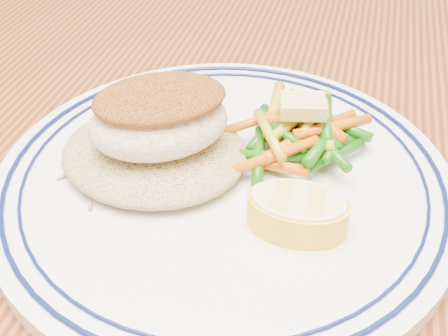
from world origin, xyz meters
TOP-DOWN VIEW (x-y plane):
  - plate at (-0.04, 0.05)m, footprint 0.30×0.30m
  - rice_pilaf at (-0.09, 0.05)m, footprint 0.12×0.11m
  - fish_fillet at (-0.08, 0.05)m, footprint 0.11×0.10m
  - vegetable_pile at (-0.00, 0.09)m, footprint 0.10×0.11m
  - butter_pat at (-0.00, 0.09)m, footprint 0.03×0.03m
  - lemon_wedge at (0.01, 0.01)m, footprint 0.06×0.05m

SIDE VIEW (x-z plane):
  - plate at x=-0.04m, z-range 0.75..0.77m
  - rice_pilaf at x=-0.09m, z-range 0.77..0.79m
  - lemon_wedge at x=0.01m, z-range 0.77..0.79m
  - vegetable_pile at x=0.00m, z-range 0.76..0.79m
  - butter_pat at x=0.00m, z-range 0.79..0.80m
  - fish_fillet at x=-0.08m, z-range 0.78..0.83m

